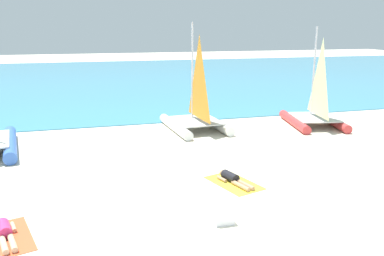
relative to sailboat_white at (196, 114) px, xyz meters
The scene contains 9 objects.
ground_plane 1.80m from the sailboat_white, 147.28° to the left, with size 120.00×120.00×0.00m, color beige.
ocean_water 21.78m from the sailboat_white, 93.61° to the left, with size 120.00×40.00×0.05m, color teal.
sailboat_white is the anchor object (origin of this frame).
sailboat_red 6.04m from the sailboat_white, ahead, with size 3.07×4.14×4.90m.
towel_left 11.40m from the sailboat_white, 129.39° to the right, with size 1.10×1.90×0.01m, color #EA5933.
sunbather_left 11.35m from the sailboat_white, 129.67° to the right, with size 0.80×1.55×0.30m.
towel_right 7.07m from the sailboat_white, 96.03° to the right, with size 1.10×1.90×0.01m, color yellow.
sunbather_right 7.00m from the sailboat_white, 96.25° to the right, with size 0.82×1.54×0.30m.
cooler_box 9.69m from the sailboat_white, 101.93° to the right, with size 0.50×0.36×0.36m, color white.
Camera 1 is at (-3.89, -9.12, 4.86)m, focal length 37.55 mm.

